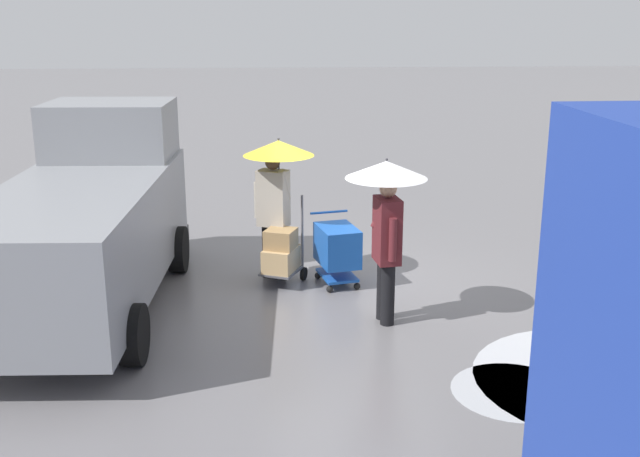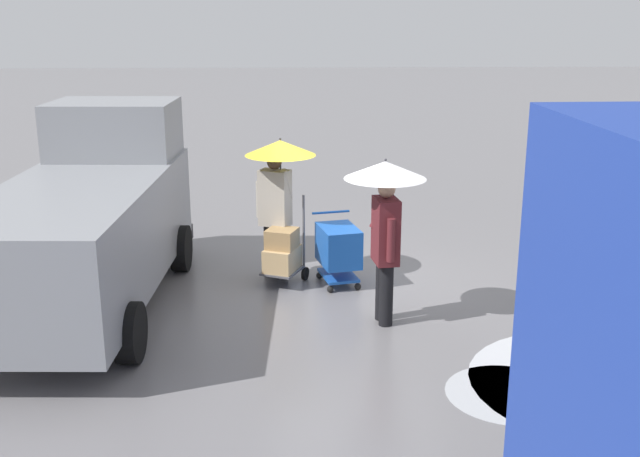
# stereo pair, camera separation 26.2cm
# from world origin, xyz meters

# --- Properties ---
(ground_plane) EXTENTS (90.00, 90.00, 0.00)m
(ground_plane) POSITION_xyz_m (0.00, 0.00, 0.00)
(ground_plane) COLOR slate
(slush_patch_near_cluster) EXTENTS (1.34, 1.34, 0.01)m
(slush_patch_near_cluster) POSITION_xyz_m (-1.35, 3.26, 0.00)
(slush_patch_near_cluster) COLOR #ADAFB5
(slush_patch_near_cluster) RESTS_ON ground
(slush_patch_under_van) EXTENTS (2.80, 2.80, 0.01)m
(slush_patch_under_van) POSITION_xyz_m (-2.40, 3.08, 0.00)
(slush_patch_under_van) COLOR silver
(slush_patch_under_van) RESTS_ON ground
(cargo_van_parked_right) EXTENTS (2.37, 5.42, 2.60)m
(cargo_van_parked_right) POSITION_xyz_m (3.69, 0.40, 1.18)
(cargo_van_parked_right) COLOR gray
(cargo_van_parked_right) RESTS_ON ground
(shopping_cart_vendor) EXTENTS (0.72, 0.92, 1.02)m
(shopping_cart_vendor) POSITION_xyz_m (0.24, -0.18, 0.57)
(shopping_cart_vendor) COLOR #1951B2
(shopping_cart_vendor) RESTS_ON ground
(hand_dolly_boxes) EXTENTS (0.75, 0.84, 1.32)m
(hand_dolly_boxes) POSITION_xyz_m (1.06, -0.22, 0.49)
(hand_dolly_boxes) COLOR #515156
(hand_dolly_boxes) RESTS_ON ground
(pedestrian_pink_side) EXTENTS (1.04, 1.04, 2.15)m
(pedestrian_pink_side) POSITION_xyz_m (-0.26, 1.21, 1.58)
(pedestrian_pink_side) COLOR black
(pedestrian_pink_side) RESTS_ON ground
(pedestrian_black_side) EXTENTS (1.04, 1.04, 2.15)m
(pedestrian_black_side) POSITION_xyz_m (1.12, -0.51, 1.58)
(pedestrian_black_side) COLOR black
(pedestrian_black_side) RESTS_ON ground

